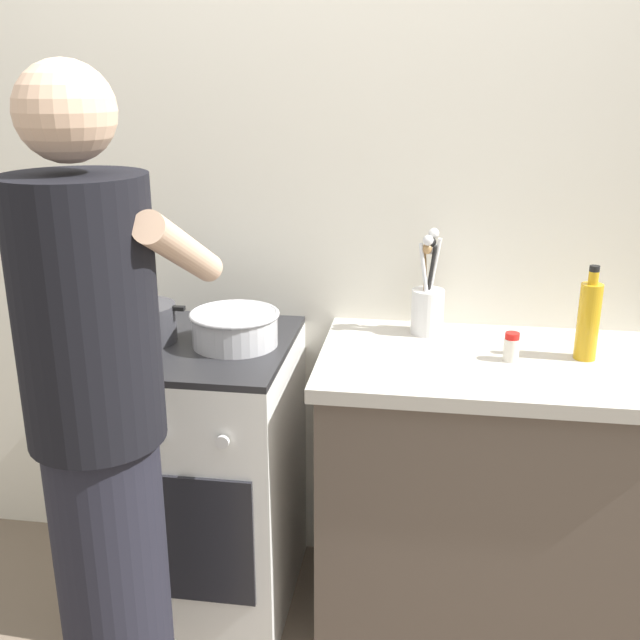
% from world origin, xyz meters
% --- Properties ---
extents(ground, '(6.00, 6.00, 0.00)m').
position_xyz_m(ground, '(0.00, 0.00, 0.00)').
color(ground, '#6B5B4C').
extents(back_wall, '(3.20, 0.10, 2.50)m').
position_xyz_m(back_wall, '(0.20, 0.50, 1.25)').
color(back_wall, silver).
rests_on(back_wall, ground).
extents(countertop, '(1.00, 0.60, 0.90)m').
position_xyz_m(countertop, '(0.55, 0.15, 0.45)').
color(countertop, brown).
rests_on(countertop, ground).
extents(stove_range, '(0.60, 0.62, 0.90)m').
position_xyz_m(stove_range, '(-0.35, 0.15, 0.45)').
color(stove_range, white).
rests_on(stove_range, ground).
extents(pot, '(0.26, 0.19, 0.11)m').
position_xyz_m(pot, '(-0.49, 0.14, 0.96)').
color(pot, '#38383D').
rests_on(pot, stove_range).
extents(mixing_bowl, '(0.27, 0.27, 0.10)m').
position_xyz_m(mixing_bowl, '(-0.21, 0.15, 0.96)').
color(mixing_bowl, '#B7B7BC').
rests_on(mixing_bowl, stove_range).
extents(utensil_crock, '(0.10, 0.10, 0.33)m').
position_xyz_m(utensil_crock, '(0.35, 0.34, 1.00)').
color(utensil_crock, silver).
rests_on(utensil_crock, countertop).
extents(spice_bottle, '(0.04, 0.04, 0.08)m').
position_xyz_m(spice_bottle, '(0.59, 0.14, 0.94)').
color(spice_bottle, silver).
rests_on(spice_bottle, countertop).
extents(oil_bottle, '(0.06, 0.06, 0.27)m').
position_xyz_m(oil_bottle, '(0.80, 0.19, 1.02)').
color(oil_bottle, gold).
rests_on(oil_bottle, countertop).
extents(person, '(0.41, 0.50, 1.70)m').
position_xyz_m(person, '(-0.36, -0.47, 0.86)').
color(person, black).
rests_on(person, ground).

